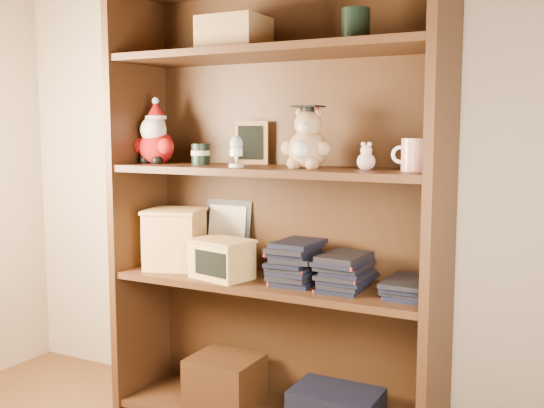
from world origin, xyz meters
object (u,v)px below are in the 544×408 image
Objects in this scene: teacher_mug at (414,155)px; treats_box at (175,238)px; grad_teddy_bear at (307,144)px; bookcase at (278,214)px.

teacher_mug is 0.98m from treats_box.
treats_box is (-0.56, 0.01, -0.37)m from grad_teddy_bear.
teacher_mug is (0.36, 0.01, -0.03)m from grad_teddy_bear.
grad_teddy_bear is 0.83× the size of treats_box.
bookcase is at bearing 7.04° from treats_box.
grad_teddy_bear reaches higher than teacher_mug.
teacher_mug is at bearing -5.78° from bookcase.
bookcase reaches higher than teacher_mug.
treats_box is at bearing 179.43° from grad_teddy_bear.
grad_teddy_bear is at bearing -22.38° from bookcase.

